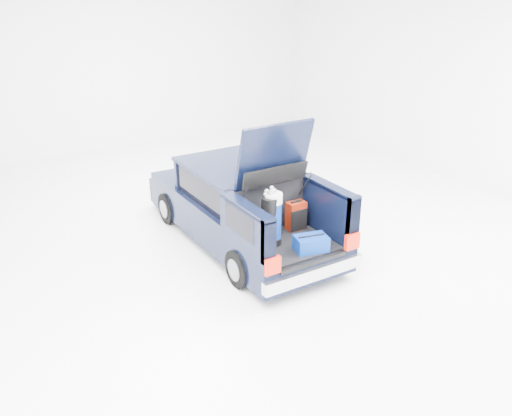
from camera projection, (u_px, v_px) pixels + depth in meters
ground at (242, 241)px, 10.02m from camera, size 14.00×14.00×0.00m
car at (239, 205)px, 9.84m from camera, size 1.87×4.65×2.47m
red_suitcase at (296, 216)px, 8.99m from camera, size 0.32×0.21×0.51m
black_golf_bag at (268, 221)px, 8.40m from camera, size 0.30×0.35×0.92m
blue_golf_bag at (273, 218)px, 8.43m from camera, size 0.34×0.34×0.97m
blue_duffel at (311, 243)px, 8.34m from camera, size 0.56×0.43×0.26m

